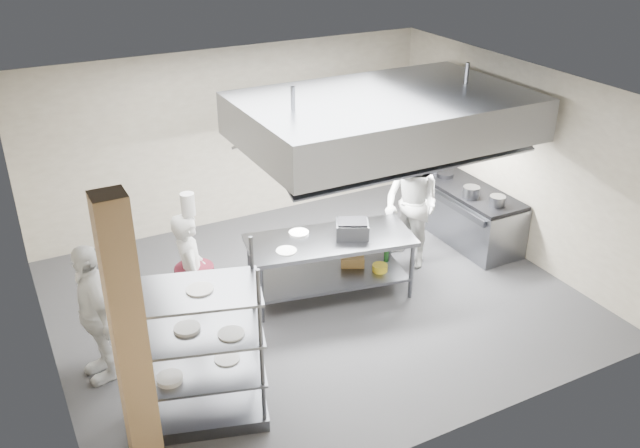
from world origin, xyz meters
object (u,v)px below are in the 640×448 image
island (330,267)px  cooking_range (467,216)px  pass_rack (199,342)px  stockpot (471,192)px  chef_line (411,206)px  chef_plating (94,313)px  griddle (352,230)px  chef_head (192,277)px

island → cooking_range: size_ratio=1.16×
pass_rack → stockpot: size_ratio=7.71×
chef_line → stockpot: (1.10, -0.05, 0.02)m
pass_rack → stockpot: bearing=36.0°
chef_plating → stockpot: (5.87, 0.51, 0.11)m
cooking_range → chef_plating: bearing=-172.6°
island → griddle: (0.29, -0.10, 0.56)m
island → chef_line: 1.62m
chef_plating → chef_line: bearing=91.5°
chef_head → griddle: (2.30, -0.04, 0.14)m
chef_line → chef_plating: chef_line is taller
island → chef_plating: (-3.25, -0.31, 0.43)m
island → cooking_range: bearing=20.6°
island → chef_head: bearing=-167.4°
griddle → chef_head: bearing=-154.1°
chef_head → chef_line: (3.53, 0.31, 0.09)m
cooking_range → chef_head: chef_head is taller
stockpot → cooking_range: bearing=52.4°
pass_rack → chef_line: (3.92, 1.82, -0.03)m
pass_rack → chef_plating: bearing=140.7°
cooking_range → chef_plating: 6.15m
chef_head → griddle: chef_head is taller
chef_line → chef_head: bearing=-95.9°
chef_plating → griddle: (3.55, 0.21, 0.14)m
griddle → pass_rack: bearing=-124.5°
cooking_range → griddle: bearing=-167.3°
island → chef_head: (-2.01, -0.05, 0.43)m
cooking_range → chef_plating: chef_plating is taller
pass_rack → chef_head: (0.40, 1.51, -0.12)m
chef_head → stockpot: chef_head is taller
cooking_range → griddle: (-2.53, -0.57, 0.60)m
chef_line → stockpot: bearing=76.7°
pass_rack → chef_head: size_ratio=1.14×
island → stockpot: size_ratio=8.86×
chef_line → griddle: 1.27m
chef_line → chef_plating: (-4.77, -0.56, -0.09)m
chef_line → cooking_range: bearing=88.8°
griddle → stockpot: (2.32, 0.30, -0.03)m
chef_head → chef_line: bearing=-76.4°
cooking_range → chef_line: bearing=-170.3°
cooking_range → chef_line: (-1.31, -0.22, 0.55)m
pass_rack → island: bearing=49.7°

